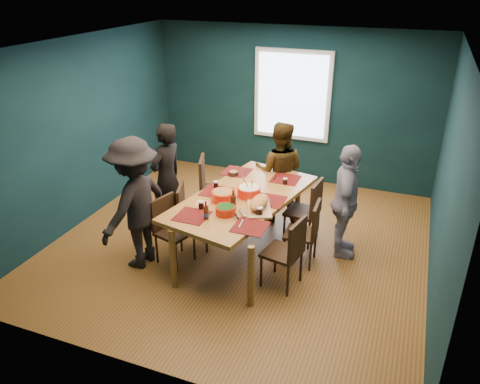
% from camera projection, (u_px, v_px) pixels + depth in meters
% --- Properties ---
extents(room, '(5.01, 5.01, 2.71)m').
position_uv_depth(room, '(248.00, 145.00, 6.29)').
color(room, olive).
rests_on(room, ground).
extents(dining_table, '(1.55, 2.42, 0.85)m').
position_uv_depth(dining_table, '(243.00, 202.00, 6.10)').
color(dining_table, '#A67331').
rests_on(dining_table, floor).
extents(chair_left_far, '(0.59, 0.59, 1.02)m').
position_uv_depth(chair_left_far, '(210.00, 185.00, 7.01)').
color(chair_left_far, '#311C10').
rests_on(chair_left_far, floor).
extents(chair_left_mid, '(0.51, 0.51, 0.90)m').
position_uv_depth(chair_left_mid, '(189.00, 212.00, 6.37)').
color(chair_left_mid, '#311C10').
rests_on(chair_left_mid, floor).
extents(chair_left_near, '(0.50, 0.50, 0.89)m').
position_uv_depth(chair_left_near, '(169.00, 225.00, 6.05)').
color(chair_left_near, '#311C10').
rests_on(chair_left_near, floor).
extents(chair_right_far, '(0.47, 0.47, 0.94)m').
position_uv_depth(chair_right_far, '(308.00, 207.00, 6.44)').
color(chair_right_far, '#311C10').
rests_on(chair_right_far, floor).
extents(chair_right_mid, '(0.41, 0.41, 0.88)m').
position_uv_depth(chair_right_mid, '(308.00, 229.00, 5.97)').
color(chair_right_mid, '#311C10').
rests_on(chair_right_mid, floor).
extents(chair_right_near, '(0.49, 0.49, 0.92)m').
position_uv_depth(chair_right_near, '(289.00, 248.00, 5.50)').
color(chair_right_near, '#311C10').
rests_on(chair_right_near, floor).
extents(person_far_left, '(0.51, 0.66, 1.61)m').
position_uv_depth(person_far_left, '(167.00, 177.00, 6.73)').
color(person_far_left, black).
rests_on(person_far_left, floor).
extents(person_back, '(0.83, 0.70, 1.55)m').
position_uv_depth(person_back, '(279.00, 172.00, 6.99)').
color(person_back, black).
rests_on(person_back, floor).
extents(person_right, '(0.53, 0.96, 1.56)m').
position_uv_depth(person_right, '(346.00, 202.00, 6.07)').
color(person_right, white).
rests_on(person_right, floor).
extents(person_near_left, '(0.79, 1.20, 1.73)m').
position_uv_depth(person_near_left, '(135.00, 204.00, 5.84)').
color(person_near_left, black).
rests_on(person_near_left, floor).
extents(bowl_salad, '(0.31, 0.31, 0.13)m').
position_uv_depth(bowl_salad, '(223.00, 196.00, 5.93)').
color(bowl_salad, red).
rests_on(bowl_salad, dining_table).
extents(bowl_dumpling, '(0.31, 0.31, 0.28)m').
position_uv_depth(bowl_dumpling, '(249.00, 191.00, 6.05)').
color(bowl_dumpling, red).
rests_on(bowl_dumpling, dining_table).
extents(bowl_herbs, '(0.24, 0.24, 0.11)m').
position_uv_depth(bowl_herbs, '(225.00, 210.00, 5.60)').
color(bowl_herbs, red).
rests_on(bowl_herbs, dining_table).
extents(cutting_board, '(0.47, 0.71, 0.15)m').
position_uv_depth(cutting_board, '(259.00, 203.00, 5.72)').
color(cutting_board, tan).
rests_on(cutting_board, dining_table).
extents(small_bowl, '(0.15, 0.15, 0.06)m').
position_uv_depth(small_bowl, '(233.00, 173.00, 6.67)').
color(small_bowl, black).
rests_on(small_bowl, dining_table).
extents(beer_bottle_a, '(0.06, 0.06, 0.23)m').
position_uv_depth(beer_bottle_a, '(206.00, 213.00, 5.48)').
color(beer_bottle_a, '#481B0C').
rests_on(beer_bottle_a, dining_table).
extents(beer_bottle_b, '(0.07, 0.07, 0.26)m').
position_uv_depth(beer_bottle_b, '(233.00, 202.00, 5.68)').
color(beer_bottle_b, '#481B0C').
rests_on(beer_bottle_b, dining_table).
extents(cola_glass_a, '(0.07, 0.07, 0.10)m').
position_uv_depth(cola_glass_a, '(201.00, 205.00, 5.72)').
color(cola_glass_a, black).
rests_on(cola_glass_a, dining_table).
extents(cola_glass_b, '(0.08, 0.08, 0.11)m').
position_uv_depth(cola_glass_b, '(260.00, 211.00, 5.56)').
color(cola_glass_b, black).
rests_on(cola_glass_b, dining_table).
extents(cola_glass_c, '(0.06, 0.06, 0.09)m').
position_uv_depth(cola_glass_c, '(285.00, 181.00, 6.39)').
color(cola_glass_c, black).
rests_on(cola_glass_c, dining_table).
extents(cola_glass_d, '(0.07, 0.07, 0.09)m').
position_uv_depth(cola_glass_d, '(216.00, 184.00, 6.28)').
color(cola_glass_d, black).
rests_on(cola_glass_d, dining_table).
extents(napkin_a, '(0.18, 0.18, 0.00)m').
position_uv_depth(napkin_a, '(267.00, 198.00, 6.00)').
color(napkin_a, '#FC7A6A').
rests_on(napkin_a, dining_table).
extents(napkin_b, '(0.19, 0.19, 0.00)m').
position_uv_depth(napkin_b, '(203.00, 203.00, 5.88)').
color(napkin_b, '#FC7A6A').
rests_on(napkin_b, dining_table).
extents(napkin_c, '(0.17, 0.17, 0.00)m').
position_uv_depth(napkin_c, '(251.00, 228.00, 5.31)').
color(napkin_c, '#FC7A6A').
rests_on(napkin_c, dining_table).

